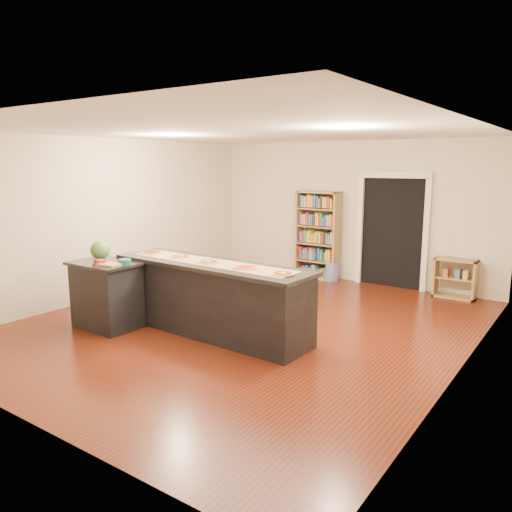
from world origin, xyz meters
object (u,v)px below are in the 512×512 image
Objects in this scene: bookshelf at (318,235)px; low_shelf at (455,278)px; kitchen_island at (211,298)px; waste_bin at (332,271)px; side_counter at (107,294)px; watermelon at (100,250)px.

bookshelf reaches higher than low_shelf.
bookshelf is at bearing 98.28° from kitchen_island.
waste_bin is at bearing -6.74° from bookshelf.
bookshelf reaches higher than kitchen_island.
bookshelf is at bearing 78.52° from side_counter.
side_counter is 2.54× the size of waste_bin.
low_shelf is (3.74, 4.58, -0.13)m from side_counter.
kitchen_island is 3.87m from waste_bin.
kitchen_island is 1.56m from side_counter.
low_shelf reaches higher than waste_bin.
waste_bin is at bearing 92.85° from kitchen_island.
low_shelf is (2.34, 3.91, -0.15)m from kitchen_island.
side_counter is at bearing -152.26° from kitchen_island.
watermelon is at bearing -131.25° from low_shelf.
low_shelf is 1.84× the size of waste_bin.
kitchen_island is 11.06× the size of watermelon.
watermelon is (-1.20, -4.49, 0.20)m from bookshelf.
side_counter is 4.70m from bookshelf.
kitchen_island is 3.95m from bookshelf.
side_counter is (-1.41, -0.67, -0.02)m from kitchen_island.
low_shelf is (2.75, 0.01, -0.55)m from bookshelf.
kitchen_island is 1.70× the size of bookshelf.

